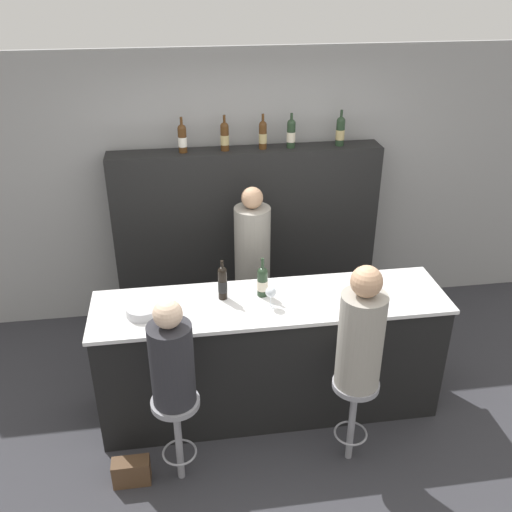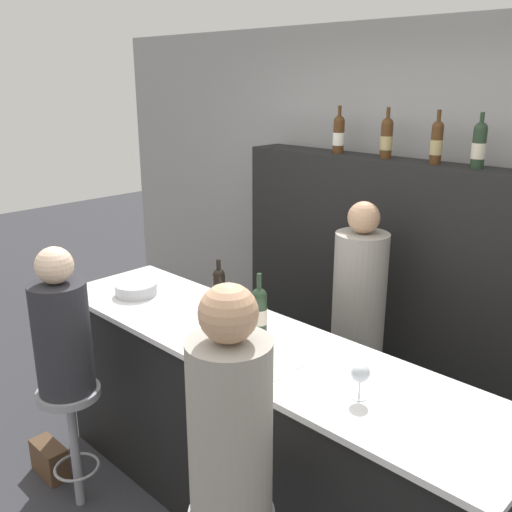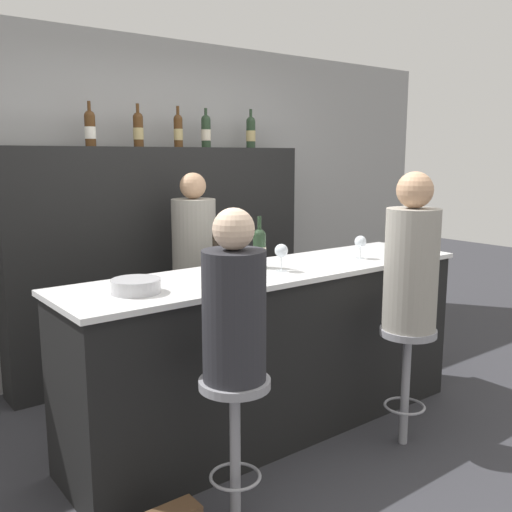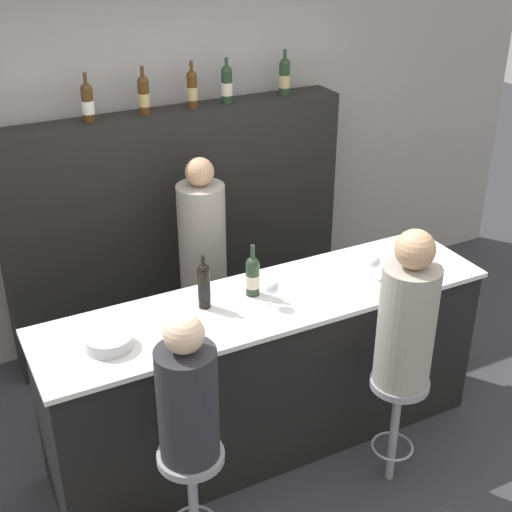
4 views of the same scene
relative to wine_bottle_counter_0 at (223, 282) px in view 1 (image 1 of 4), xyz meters
The scene contains 21 objects.
ground_plane 1.27m from the wine_bottle_counter_0, 48.97° to the right, with size 16.00×16.00×0.00m, color #333338.
wall_back 1.56m from the wine_bottle_counter_0, 77.01° to the left, with size 6.40×0.05×2.60m.
bar_counter 0.74m from the wine_bottle_counter_0, 14.33° to the right, with size 2.64×0.66×1.02m.
back_bar_cabinet 1.36m from the wine_bottle_counter_0, 74.84° to the left, with size 2.47×0.28×1.75m.
wine_bottle_counter_0 is the anchor object (origin of this frame).
wine_bottle_counter_1 0.30m from the wine_bottle_counter_0, ahead, with size 0.08×0.08×0.31m.
wine_bottle_backbar_0 1.49m from the wine_bottle_counter_0, 99.22° to the left, with size 0.08×0.08×0.31m.
wine_bottle_backbar_1 1.49m from the wine_bottle_counter_0, 82.90° to the left, with size 0.08×0.08×0.31m.
wine_bottle_backbar_2 1.56m from the wine_bottle_counter_0, 68.81° to the left, with size 0.07×0.07×0.31m.
wine_bottle_backbar_3 1.66m from the wine_bottle_counter_0, 59.64° to the left, with size 0.08×0.08×0.31m.
wine_bottle_backbar_4 1.91m from the wine_bottle_counter_0, 46.89° to the left, with size 0.08×0.08×0.32m.
wine_glass_0 0.37m from the wine_bottle_counter_0, 26.22° to the right, with size 0.08×0.08×0.16m.
wine_glass_1 1.02m from the wine_bottle_counter_0, ahead, with size 0.08×0.08×0.15m.
metal_bowl 0.60m from the wine_bottle_counter_0, 167.03° to the right, with size 0.25×0.25×0.07m.
tasting_menu 0.64m from the wine_bottle_counter_0, 22.22° to the right, with size 0.21×0.30×0.00m.
bar_stool_left 1.02m from the wine_bottle_counter_0, 119.05° to the right, with size 0.32×0.32×0.71m.
guest_seated_left 0.81m from the wine_bottle_counter_0, 119.05° to the right, with size 0.28×0.28×0.77m.
bar_stool_right 1.26m from the wine_bottle_counter_0, 40.11° to the right, with size 0.32×0.32×0.71m.
guest_seated_right 1.09m from the wine_bottle_counter_0, 40.11° to the right, with size 0.30×0.30×0.90m.
bartender 0.98m from the wine_bottle_counter_0, 67.64° to the left, with size 0.32×0.32×1.57m.
handbag 1.47m from the wine_bottle_counter_0, 136.17° to the right, with size 0.26×0.12×0.20m.
Camera 1 is at (-0.63, -3.20, 3.29)m, focal length 40.00 mm.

